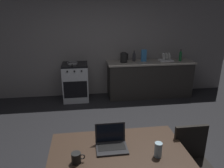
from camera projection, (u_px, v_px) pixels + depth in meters
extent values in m
plane|color=black|center=(111.00, 156.00, 3.24)|extent=(12.00, 12.00, 0.00)
cube|color=gray|center=(109.00, 45.00, 5.37)|extent=(6.40, 0.10, 2.57)
cube|color=#282623|center=(149.00, 79.00, 5.44)|extent=(2.10, 0.60, 0.87)
cube|color=gray|center=(150.00, 62.00, 5.30)|extent=(2.16, 0.64, 0.04)
cube|color=#B7BABF|center=(76.00, 83.00, 5.20)|extent=(0.60, 0.60, 0.87)
cube|color=black|center=(75.00, 65.00, 5.05)|extent=(0.60, 0.60, 0.04)
cube|color=black|center=(76.00, 90.00, 4.94)|extent=(0.54, 0.01, 0.40)
cylinder|color=black|center=(67.00, 72.00, 4.76)|extent=(0.04, 0.02, 0.04)
cylinder|color=black|center=(74.00, 71.00, 4.79)|extent=(0.04, 0.02, 0.04)
cylinder|color=black|center=(82.00, 71.00, 4.81)|extent=(0.04, 0.02, 0.04)
cube|color=#332319|center=(118.00, 152.00, 2.17)|extent=(1.38, 0.79, 0.04)
cylinder|color=#332319|center=(61.00, 165.00, 2.53)|extent=(0.05, 0.05, 0.71)
cylinder|color=#332319|center=(162.00, 156.00, 2.69)|extent=(0.05, 0.05, 0.71)
cube|color=black|center=(190.00, 142.00, 2.40)|extent=(0.38, 0.04, 0.42)
cube|color=#232326|center=(112.00, 149.00, 2.17)|extent=(0.32, 0.22, 0.02)
cube|color=black|center=(112.00, 147.00, 2.18)|extent=(0.28, 0.12, 0.00)
cube|color=#232326|center=(110.00, 132.00, 2.25)|extent=(0.32, 0.04, 0.21)
cube|color=black|center=(110.00, 133.00, 2.25)|extent=(0.29, 0.03, 0.18)
cylinder|color=black|center=(124.00, 62.00, 5.20)|extent=(0.17, 0.17, 0.02)
cylinder|color=black|center=(124.00, 57.00, 5.16)|extent=(0.16, 0.16, 0.21)
cylinder|color=black|center=(124.00, 52.00, 5.12)|extent=(0.10, 0.10, 0.02)
cube|color=black|center=(128.00, 57.00, 5.17)|extent=(0.02, 0.02, 0.15)
cylinder|color=#19592D|center=(180.00, 57.00, 5.31)|extent=(0.07, 0.07, 0.21)
cone|color=#19592D|center=(181.00, 52.00, 5.26)|extent=(0.07, 0.07, 0.06)
cylinder|color=black|center=(181.00, 50.00, 5.25)|extent=(0.03, 0.03, 0.02)
cylinder|color=gray|center=(72.00, 64.00, 5.02)|extent=(0.23, 0.23, 0.01)
torus|color=gray|center=(72.00, 63.00, 5.01)|extent=(0.25, 0.25, 0.02)
cylinder|color=black|center=(72.00, 65.00, 4.82)|extent=(0.02, 0.18, 0.02)
cylinder|color=black|center=(76.00, 158.00, 1.97)|extent=(0.09, 0.09, 0.10)
torus|color=black|center=(82.00, 157.00, 1.98)|extent=(0.05, 0.01, 0.05)
cylinder|color=#99B7C6|center=(158.00, 150.00, 2.05)|extent=(0.07, 0.07, 0.15)
cube|color=#3372B2|center=(144.00, 56.00, 5.24)|extent=(0.13, 0.05, 0.30)
cube|color=silver|center=(166.00, 60.00, 5.34)|extent=(0.34, 0.26, 0.03)
cylinder|color=white|center=(164.00, 56.00, 5.29)|extent=(0.04, 0.18, 0.18)
cylinder|color=white|center=(166.00, 56.00, 5.30)|extent=(0.04, 0.18, 0.18)
cylinder|color=white|center=(169.00, 56.00, 5.31)|extent=(0.04, 0.18, 0.18)
cylinder|color=#2D2D33|center=(134.00, 58.00, 5.28)|extent=(0.08, 0.08, 0.19)
cone|color=#2D2D33|center=(134.00, 53.00, 5.24)|extent=(0.08, 0.08, 0.06)
cylinder|color=black|center=(134.00, 51.00, 5.23)|extent=(0.03, 0.03, 0.02)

